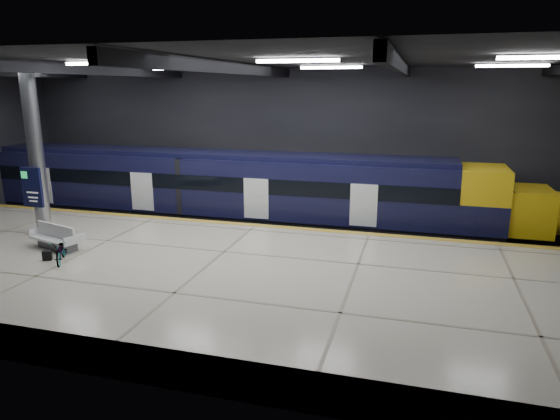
% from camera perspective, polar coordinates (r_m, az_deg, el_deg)
% --- Properties ---
extents(ground, '(30.00, 30.00, 0.00)m').
position_cam_1_polar(ground, '(20.11, -5.22, -6.82)').
color(ground, black).
rests_on(ground, ground).
extents(room_shell, '(30.10, 16.10, 8.05)m').
position_cam_1_polar(room_shell, '(18.86, -5.61, 9.65)').
color(room_shell, black).
rests_on(room_shell, ground).
extents(platform, '(30.00, 11.00, 1.10)m').
position_cam_1_polar(platform, '(17.76, -8.14, -7.89)').
color(platform, beige).
rests_on(platform, ground).
extents(safety_strip, '(30.00, 0.40, 0.01)m').
position_cam_1_polar(safety_strip, '(22.22, -2.77, -1.74)').
color(safety_strip, gold).
rests_on(safety_strip, platform).
extents(rails, '(30.00, 1.52, 0.16)m').
position_cam_1_polar(rails, '(25.03, -0.76, -2.35)').
color(rails, gray).
rests_on(rails, ground).
extents(train, '(29.40, 2.84, 3.79)m').
position_cam_1_polar(train, '(25.04, -4.35, 2.28)').
color(train, black).
rests_on(train, ground).
extents(bench, '(2.36, 1.49, 0.97)m').
position_cam_1_polar(bench, '(20.74, -24.12, -3.18)').
color(bench, '#595B60').
rests_on(bench, platform).
extents(bicycle, '(1.27, 1.63, 0.83)m').
position_cam_1_polar(bicycle, '(19.16, -23.77, -4.27)').
color(bicycle, '#99999E').
rests_on(bicycle, platform).
extents(pannier_bag, '(0.35, 0.29, 0.35)m').
position_cam_1_polar(pannier_bag, '(19.61, -25.06, -4.74)').
color(pannier_bag, black).
rests_on(pannier_bag, platform).
extents(info_column, '(0.90, 0.78, 6.90)m').
position_cam_1_polar(info_column, '(22.33, -26.17, 5.72)').
color(info_column, '#9EA0A5').
rests_on(info_column, platform).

